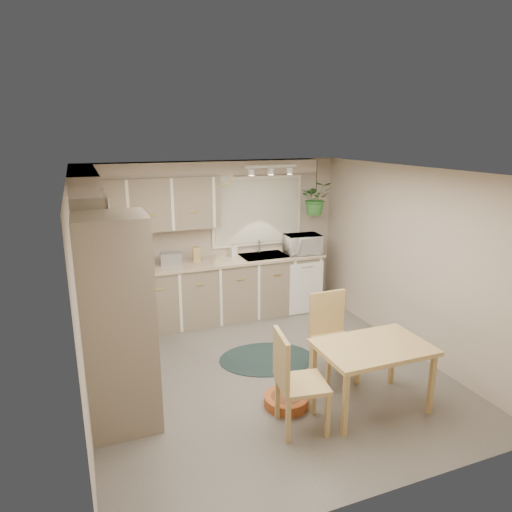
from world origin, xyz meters
The scene contains 35 objects.
floor centered at (0.00, 0.00, 0.00)m, with size 4.20×4.20×0.00m, color #67615B.
ceiling centered at (0.00, 0.00, 2.40)m, with size 4.20×4.20×0.00m, color silver.
wall_back centered at (0.00, 2.10, 1.20)m, with size 4.00×0.04×2.40m, color #AFA090.
wall_front centered at (0.00, -2.10, 1.20)m, with size 4.00×0.04×2.40m, color #AFA090.
wall_left centered at (-2.00, 0.00, 1.20)m, with size 0.04×4.20×2.40m, color #AFA090.
wall_right centered at (2.00, 0.00, 1.20)m, with size 0.04×4.20×2.40m, color #AFA090.
base_cab_left centered at (-1.70, 0.88, 0.45)m, with size 0.60×1.85×0.90m, color gray.
base_cab_back centered at (-0.20, 1.80, 0.45)m, with size 3.60×0.60×0.90m, color gray.
counter_left centered at (-1.69, 0.88, 0.92)m, with size 0.64×1.89×0.04m, color tan.
counter_back centered at (-0.20, 1.79, 0.92)m, with size 3.64×0.64×0.04m, color tan.
oven_stack centered at (-1.68, -0.38, 1.05)m, with size 0.65×0.65×2.10m, color gray.
wall_oven_face centered at (-1.35, -0.38, 1.05)m, with size 0.02×0.56×0.58m, color white.
upper_cab_left centered at (-1.82, 1.00, 1.83)m, with size 0.35×2.00×0.75m, color gray.
upper_cab_back centered at (-1.00, 1.93, 1.83)m, with size 2.00×0.35×0.75m, color gray.
soffit_left centered at (-1.85, 1.00, 2.30)m, with size 0.30×2.00×0.20m, color #AFA090.
soffit_back centered at (-0.20, 1.95, 2.30)m, with size 3.60×0.30×0.20m, color #AFA090.
cooktop centered at (-1.68, 0.30, 0.94)m, with size 0.52×0.58×0.02m, color white.
range_hood centered at (-1.70, 0.30, 1.40)m, with size 0.40×0.60×0.14m, color white.
window_blinds centered at (0.70, 2.07, 1.60)m, with size 1.40×0.02×1.00m, color silver.
window_frame centered at (0.70, 2.08, 1.60)m, with size 1.50×0.02×1.10m, color white.
sink centered at (0.70, 1.80, 0.90)m, with size 0.70×0.48×0.10m, color #A2A4A9.
dishwasher_front centered at (1.30, 1.49, 0.42)m, with size 0.58×0.01×0.83m, color white.
track_light_bar centered at (0.70, 1.55, 2.33)m, with size 0.80×0.04×0.04m, color white.
wall_clock centered at (0.15, 2.07, 2.18)m, with size 0.30×0.30×0.03m, color #EDCB53.
dining_table centered at (0.74, -1.04, 0.36)m, with size 1.13×0.75×0.71m, color tan.
chair_left centered at (-0.08, -1.09, 0.50)m, with size 0.47×0.47×1.01m, color tan.
chair_back centered at (0.69, -0.41, 0.51)m, with size 0.47×0.47×1.01m, color tan.
braided_rug centered at (0.14, 0.31, 0.01)m, with size 1.21×0.91×0.01m, color black.
pet_bed centered at (-0.06, -0.70, 0.05)m, with size 0.47×0.47×0.11m, color #A35420.
microwave centered at (1.32, 1.70, 1.13)m, with size 0.55×0.30×0.37m, color white.
soap_bottle centered at (0.25, 1.95, 0.99)m, with size 0.10×0.21×0.10m, color white.
hanging_plant centered at (1.53, 1.70, 1.75)m, with size 0.47×0.52×0.41m, color #2F6C2B.
coffee_maker centered at (-1.25, 1.80, 1.10)m, with size 0.17×0.21×0.31m, color black.
toaster centered at (-0.74, 1.82, 1.03)m, with size 0.30×0.17×0.18m, color #A2A4A9.
knife_block centered at (-0.36, 1.85, 1.05)m, with size 0.10×0.10×0.22m, color tan.
Camera 1 is at (-1.90, -4.55, 2.80)m, focal length 32.00 mm.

